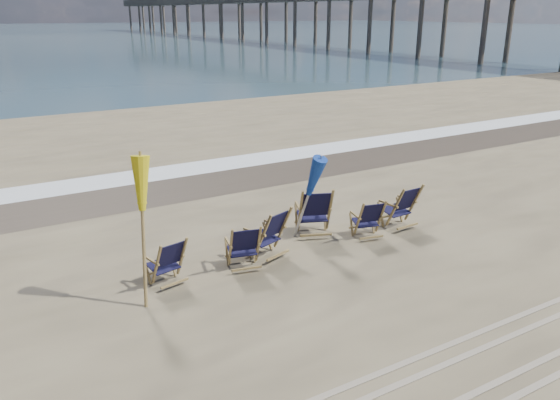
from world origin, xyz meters
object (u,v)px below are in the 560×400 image
(beach_chair_1, at_px, (258,246))
(umbrella_yellow, at_px, (139,193))
(beach_chair_4, at_px, (381,218))
(beach_chair_3, at_px, (330,212))
(beach_chair_2, at_px, (283,229))
(umbrella_blue, at_px, (306,174))
(beach_chair_5, at_px, (414,204))
(beach_chair_0, at_px, (182,258))
(fishing_pier, at_px, (257,11))

(beach_chair_1, bearing_deg, umbrella_yellow, 16.39)
(beach_chair_4, bearing_deg, beach_chair_3, -21.33)
(beach_chair_2, relative_size, umbrella_blue, 0.53)
(beach_chair_1, xyz_separation_m, umbrella_yellow, (-2.11, -0.13, 1.40))
(beach_chair_2, height_order, umbrella_yellow, umbrella_yellow)
(beach_chair_2, height_order, beach_chair_4, beach_chair_2)
(beach_chair_1, relative_size, beach_chair_5, 0.90)
(beach_chair_2, bearing_deg, beach_chair_0, -15.31)
(beach_chair_5, xyz_separation_m, umbrella_yellow, (-6.02, -0.27, 1.34))
(beach_chair_4, relative_size, umbrella_yellow, 0.37)
(beach_chair_3, relative_size, fishing_pier, 0.01)
(beach_chair_0, distance_m, fishing_pier, 83.04)
(umbrella_yellow, xyz_separation_m, umbrella_blue, (3.54, 0.78, -0.43))
(beach_chair_2, xyz_separation_m, beach_chair_4, (2.14, -0.35, -0.07))
(fishing_pier, bearing_deg, beach_chair_4, -116.42)
(beach_chair_5, height_order, umbrella_blue, umbrella_blue)
(beach_chair_2, bearing_deg, beach_chair_1, 7.08)
(umbrella_yellow, distance_m, fishing_pier, 83.66)
(umbrella_yellow, bearing_deg, beach_chair_3, 9.91)
(beach_chair_3, bearing_deg, beach_chair_2, 32.77)
(beach_chair_1, distance_m, beach_chair_5, 3.92)
(beach_chair_0, bearing_deg, beach_chair_3, 173.81)
(beach_chair_0, height_order, beach_chair_3, beach_chair_3)
(beach_chair_0, bearing_deg, fishing_pier, -131.41)
(umbrella_yellow, bearing_deg, beach_chair_4, 1.37)
(beach_chair_3, distance_m, fishing_pier, 81.14)
(beach_chair_2, xyz_separation_m, beach_chair_5, (3.19, -0.20, -0.00))
(beach_chair_0, bearing_deg, beach_chair_1, 158.11)
(fishing_pier, bearing_deg, beach_chair_3, -117.15)
(beach_chair_3, xyz_separation_m, beach_chair_5, (1.92, -0.45, -0.04))
(beach_chair_2, relative_size, beach_chair_5, 1.00)
(beach_chair_2, distance_m, beach_chair_3, 1.30)
(beach_chair_0, bearing_deg, beach_chair_5, 166.73)
(beach_chair_3, distance_m, umbrella_yellow, 4.36)
(beach_chair_1, bearing_deg, fishing_pier, -105.23)
(fishing_pier, bearing_deg, beach_chair_0, -119.11)
(beach_chair_1, height_order, umbrella_blue, umbrella_blue)
(beach_chair_2, xyz_separation_m, beach_chair_3, (1.27, 0.25, 0.04))
(beach_chair_3, bearing_deg, fishing_pier, -95.39)
(umbrella_blue, bearing_deg, beach_chair_0, -171.36)
(beach_chair_0, distance_m, beach_chair_1, 1.39)
(beach_chair_3, height_order, beach_chair_4, beach_chair_3)
(beach_chair_5, bearing_deg, beach_chair_2, -7.16)
(beach_chair_1, height_order, beach_chair_5, beach_chair_5)
(beach_chair_0, bearing_deg, beach_chair_4, 164.47)
(fishing_pier, bearing_deg, umbrella_blue, -117.52)
(fishing_pier, bearing_deg, beach_chair_5, -115.79)
(beach_chair_0, bearing_deg, umbrella_yellow, 13.47)
(beach_chair_4, relative_size, fishing_pier, 0.01)
(beach_chair_2, relative_size, umbrella_yellow, 0.43)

